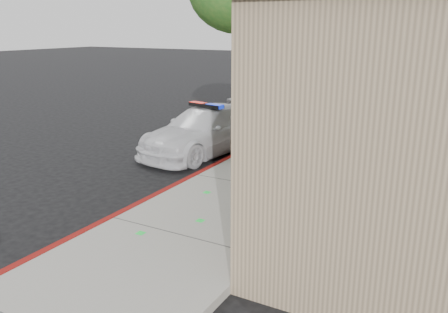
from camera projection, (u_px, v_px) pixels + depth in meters
ground at (109, 223)px, 8.85m from camera, size 120.00×120.00×0.00m
sidewalk at (251, 187)px, 10.60m from camera, size 3.20×60.00×0.15m
red_curb at (195, 177)px, 11.32m from camera, size 0.14×60.00×0.16m
police_car at (206, 130)px, 13.69m from camera, size 2.66×4.98×1.49m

